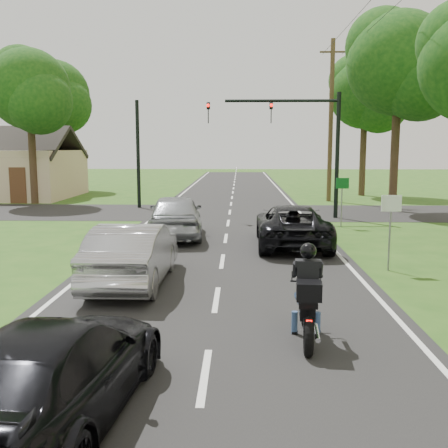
{
  "coord_description": "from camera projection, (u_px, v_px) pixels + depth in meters",
  "views": [
    {
      "loc": [
        0.52,
        -11.49,
        3.45
      ],
      "look_at": [
        0.08,
        3.0,
        1.3
      ],
      "focal_mm": 42.0,
      "sensor_mm": 36.0,
      "label": 1
    }
  ],
  "objects": [
    {
      "name": "ground",
      "position": [
        216.0,
        300.0,
        11.88
      ],
      "size": [
        140.0,
        140.0,
        0.0
      ],
      "primitive_type": "plane",
      "color": "#264F16",
      "rests_on": "ground"
    },
    {
      "name": "road",
      "position": [
        227.0,
        230.0,
        21.77
      ],
      "size": [
        8.0,
        100.0,
        0.01
      ],
      "primitive_type": "cube",
      "color": "black",
      "rests_on": "ground"
    },
    {
      "name": "cross_road",
      "position": [
        230.0,
        212.0,
        27.7
      ],
      "size": [
        60.0,
        7.0,
        0.01
      ],
      "primitive_type": "cube",
      "color": "black",
      "rests_on": "ground"
    },
    {
      "name": "motorcycle_rider",
      "position": [
        307.0,
        303.0,
        9.26
      ],
      "size": [
        0.61,
        2.09,
        1.8
      ],
      "rotation": [
        0.0,
        0.0,
        -0.08
      ],
      "color": "black",
      "rests_on": "ground"
    },
    {
      "name": "dark_suv",
      "position": [
        292.0,
        225.0,
        18.23
      ],
      "size": [
        2.47,
        5.24,
        1.45
      ],
      "primitive_type": "imported",
      "rotation": [
        0.0,
        0.0,
        3.13
      ],
      "color": "black",
      "rests_on": "road"
    },
    {
      "name": "silver_sedan",
      "position": [
        133.0,
        254.0,
        13.15
      ],
      "size": [
        1.68,
        4.7,
        1.54
      ],
      "primitive_type": "imported",
      "rotation": [
        0.0,
        0.0,
        3.13
      ],
      "color": "#A8A8AD",
      "rests_on": "road"
    },
    {
      "name": "silver_suv",
      "position": [
        176.0,
        215.0,
        19.95
      ],
      "size": [
        2.44,
        5.09,
        1.68
      ],
      "primitive_type": "imported",
      "rotation": [
        0.0,
        0.0,
        3.24
      ],
      "color": "#9C9FA3",
      "rests_on": "road"
    },
    {
      "name": "dark_car_behind",
      "position": [
        54.0,
        370.0,
        6.54
      ],
      "size": [
        2.28,
        4.74,
        1.33
      ],
      "primitive_type": "imported",
      "rotation": [
        0.0,
        0.0,
        3.05
      ],
      "color": "black",
      "rests_on": "road"
    },
    {
      "name": "traffic_signal",
      "position": [
        299.0,
        132.0,
        25.01
      ],
      "size": [
        6.38,
        0.44,
        6.0
      ],
      "color": "black",
      "rests_on": "ground"
    },
    {
      "name": "signal_pole_far",
      "position": [
        138.0,
        155.0,
        29.39
      ],
      "size": [
        0.2,
        0.2,
        6.0
      ],
      "primitive_type": "cylinder",
      "color": "black",
      "rests_on": "ground"
    },
    {
      "name": "utility_pole_far",
      "position": [
        331.0,
        120.0,
        32.7
      ],
      "size": [
        1.6,
        0.28,
        10.0
      ],
      "color": "brown",
      "rests_on": "ground"
    },
    {
      "name": "sign_white",
      "position": [
        391.0,
        214.0,
        14.45
      ],
      "size": [
        0.55,
        0.07,
        2.12
      ],
      "color": "slate",
      "rests_on": "ground"
    },
    {
      "name": "sign_green",
      "position": [
        342.0,
        190.0,
        22.36
      ],
      "size": [
        0.55,
        0.07,
        2.12
      ],
      "color": "slate",
      "rests_on": "ground"
    },
    {
      "name": "tree_row_d",
      "position": [
        406.0,
        69.0,
        27.09
      ],
      "size": [
        5.76,
        5.58,
        10.45
      ],
      "color": "#332316",
      "rests_on": "ground"
    },
    {
      "name": "tree_row_e",
      "position": [
        370.0,
        97.0,
        36.09
      ],
      "size": [
        5.28,
        5.12,
        9.61
      ],
      "color": "#332316",
      "rests_on": "ground"
    },
    {
      "name": "tree_left_near",
      "position": [
        32.0,
        94.0,
        30.83
      ],
      "size": [
        5.12,
        4.96,
        9.22
      ],
      "color": "#332316",
      "rests_on": "ground"
    },
    {
      "name": "tree_left_far",
      "position": [
        57.0,
        99.0,
        40.66
      ],
      "size": [
        5.76,
        5.58,
        10.14
      ],
      "color": "#332316",
      "rests_on": "ground"
    }
  ]
}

